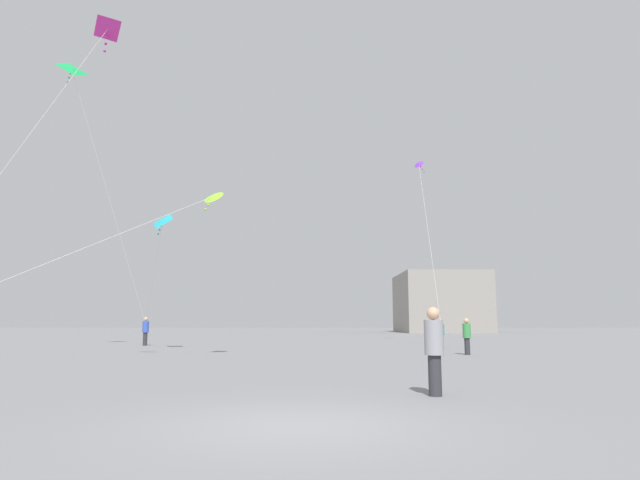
# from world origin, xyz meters

# --- Properties ---
(ground_plane) EXTENTS (300.00, 300.00, 0.00)m
(ground_plane) POSITION_xyz_m (0.00, 0.00, 0.00)
(ground_plane) COLOR slate
(person_in_green) EXTENTS (0.36, 0.36, 1.64)m
(person_in_green) POSITION_xyz_m (6.68, 17.32, 0.90)
(person_in_green) COLOR #2D2D33
(person_in_green) RESTS_ON ground_plane
(person_in_teal) EXTENTS (0.35, 0.35, 1.60)m
(person_in_teal) POSITION_xyz_m (6.74, 23.45, 0.88)
(person_in_teal) COLOR #2D2D33
(person_in_teal) RESTS_ON ground_plane
(person_in_grey) EXTENTS (0.38, 0.38, 1.76)m
(person_in_grey) POSITION_xyz_m (2.56, 3.19, 0.96)
(person_in_grey) COLOR #2D2D33
(person_in_grey) RESTS_ON ground_plane
(person_in_blue) EXTENTS (0.39, 0.39, 1.80)m
(person_in_blue) POSITION_xyz_m (-11.25, 26.98, 0.99)
(person_in_blue) COLOR #2D2D33
(person_in_blue) RESTS_ON ground_plane
(kite_lime_diamond) EXTENTS (9.24, 6.22, 5.72)m
(kite_lime_diamond) POSITION_xyz_m (-4.58, 14.28, 6.58)
(kite_lime_diamond) COLOR #8CD12D
(kite_violet_diamond) EXTENTS (1.21, 10.79, 12.81)m
(kite_violet_diamond) POSITION_xyz_m (7.46, 33.44, 13.35)
(kite_violet_diamond) COLOR purple
(kite_emerald_delta) EXTENTS (3.54, 6.81, 14.71)m
(kite_emerald_delta) POSITION_xyz_m (-14.03, 21.05, 15.26)
(kite_emerald_delta) COLOR green
(kite_cyan_delta) EXTENTS (3.58, 7.40, 5.79)m
(kite_cyan_delta) POSITION_xyz_m (-8.43, 20.36, 6.64)
(kite_cyan_delta) COLOR #1EB2C6
(kite_magenta_delta) EXTENTS (6.47, 1.61, 10.61)m
(kite_magenta_delta) POSITION_xyz_m (-7.44, 9.71, 11.35)
(kite_magenta_delta) COLOR #D12899
(building_left_hall) EXTENTS (12.55, 15.45, 8.73)m
(building_left_hall) POSITION_xyz_m (17.00, 75.36, 4.36)
(building_left_hall) COLOR gray
(building_left_hall) RESTS_ON ground_plane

